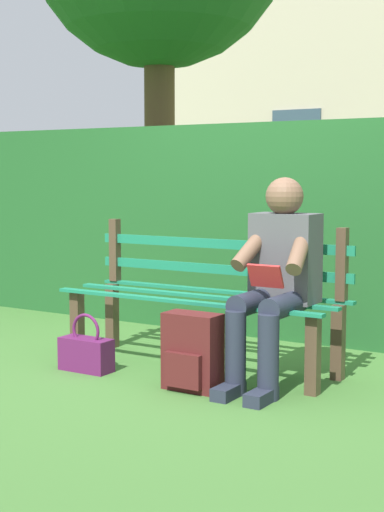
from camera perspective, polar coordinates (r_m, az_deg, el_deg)
ground at (r=4.96m, az=0.61°, el=-8.16°), size 60.00×60.00×0.00m
park_bench at (r=4.94m, az=1.07°, el=-2.99°), size 1.83×0.54×0.90m
person_seated at (r=4.49m, az=6.14°, el=-1.40°), size 0.44×0.73×1.20m
hedge_backdrop at (r=6.00m, az=7.60°, el=2.22°), size 6.53×0.77×1.66m
backpack at (r=4.44m, az=0.01°, el=-7.05°), size 0.32×0.24×0.44m
handbag at (r=4.91m, az=-7.73°, el=-6.99°), size 0.34×0.14×0.36m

